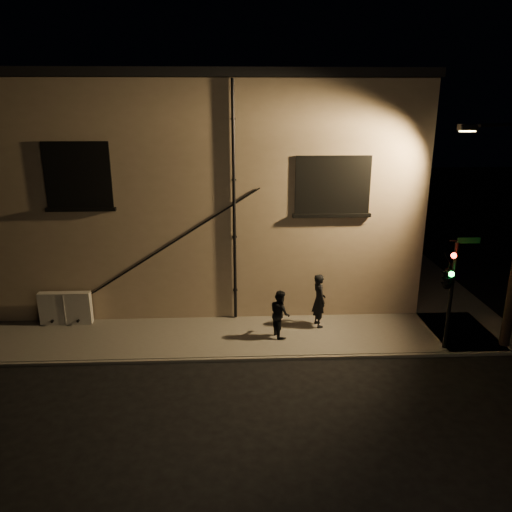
{
  "coord_description": "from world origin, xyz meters",
  "views": [
    {
      "loc": [
        -1.83,
        -13.95,
        7.82
      ],
      "look_at": [
        -1.1,
        1.8,
        2.85
      ],
      "focal_mm": 35.0,
      "sensor_mm": 36.0,
      "label": 1
    }
  ],
  "objects_px": {
    "utility_cabinet": "(66,308)",
    "pedestrian_b": "(280,313)",
    "pedestrian_a": "(319,300)",
    "traffic_signal": "(448,276)"
  },
  "relations": [
    {
      "from": "utility_cabinet",
      "to": "pedestrian_a",
      "type": "bearing_deg",
      "value": -3.72
    },
    {
      "from": "utility_cabinet",
      "to": "pedestrian_a",
      "type": "xyz_separation_m",
      "value": [
        8.97,
        -0.58,
        0.37
      ]
    },
    {
      "from": "utility_cabinet",
      "to": "pedestrian_a",
      "type": "relative_size",
      "value": 0.94
    },
    {
      "from": "pedestrian_b",
      "to": "traffic_signal",
      "type": "height_order",
      "value": "traffic_signal"
    },
    {
      "from": "utility_cabinet",
      "to": "pedestrian_b",
      "type": "relative_size",
      "value": 1.11
    },
    {
      "from": "utility_cabinet",
      "to": "pedestrian_b",
      "type": "height_order",
      "value": "pedestrian_b"
    },
    {
      "from": "utility_cabinet",
      "to": "traffic_signal",
      "type": "bearing_deg",
      "value": -11.29
    },
    {
      "from": "traffic_signal",
      "to": "utility_cabinet",
      "type": "bearing_deg",
      "value": 168.71
    },
    {
      "from": "utility_cabinet",
      "to": "pedestrian_b",
      "type": "distance_m",
      "value": 7.66
    },
    {
      "from": "pedestrian_b",
      "to": "traffic_signal",
      "type": "bearing_deg",
      "value": -119.16
    }
  ]
}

